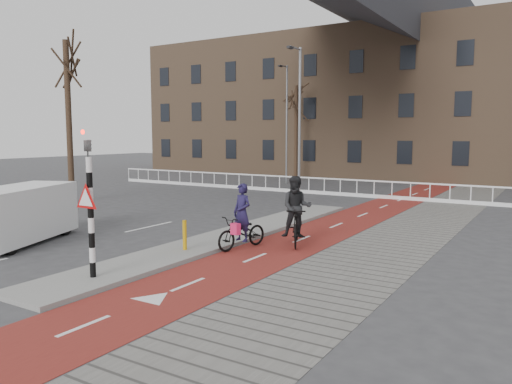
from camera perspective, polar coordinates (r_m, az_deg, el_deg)
The scene contains 15 objects.
ground at distance 13.72m, azimuth -9.99°, elevation -8.38°, with size 120.00×120.00×0.00m, color #38383A.
bike_lane at distance 21.48m, azimuth 11.21°, elevation -2.95°, with size 2.50×60.00×0.01m, color maroon.
sidewalk at distance 20.69m, azimuth 18.50°, elevation -3.53°, with size 3.00×60.00×0.01m, color slate.
curb_island at distance 17.19m, azimuth -2.85°, elevation -5.02°, with size 1.80×16.00×0.12m, color gray.
traffic_signal at distance 12.38m, azimuth -18.49°, elevation -0.86°, with size 0.80×0.80×3.68m.
bollard at distance 14.96m, azimuth -8.15°, elevation -4.88°, with size 0.12×0.12×0.88m, color #D2990B.
cyclist_near at distance 15.39m, azimuth -1.60°, elevation -4.02°, with size 1.08×2.05×2.02m.
cyclist_far at distance 15.88m, azimuth 4.65°, elevation -2.85°, with size 1.42×2.14×2.21m.
van at distance 17.90m, azimuth -25.54°, elevation -2.25°, with size 3.15×4.60×1.84m.
railing at distance 30.40m, azimuth 4.36°, elevation 0.52°, with size 28.00×0.10×0.99m.
townhouse_row at distance 43.73m, azimuth 16.13°, elevation 11.99°, with size 46.00×10.00×15.90m.
tree_left at distance 27.53m, azimuth -20.60°, elevation 7.45°, with size 0.30×0.30×8.26m, color black.
tree_mid at distance 39.31m, azimuth 4.59°, elevation 6.75°, with size 0.30×0.30×7.27m, color black.
streetlight_near at distance 23.62m, azimuth 4.99°, elevation 7.14°, with size 0.12×0.12×7.50m, color slate.
streetlight_left at distance 35.75m, azimuth 3.52°, elevation 7.62°, with size 0.12×0.12×8.31m, color slate.
Camera 1 is at (8.85, -9.87, 3.53)m, focal length 35.00 mm.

